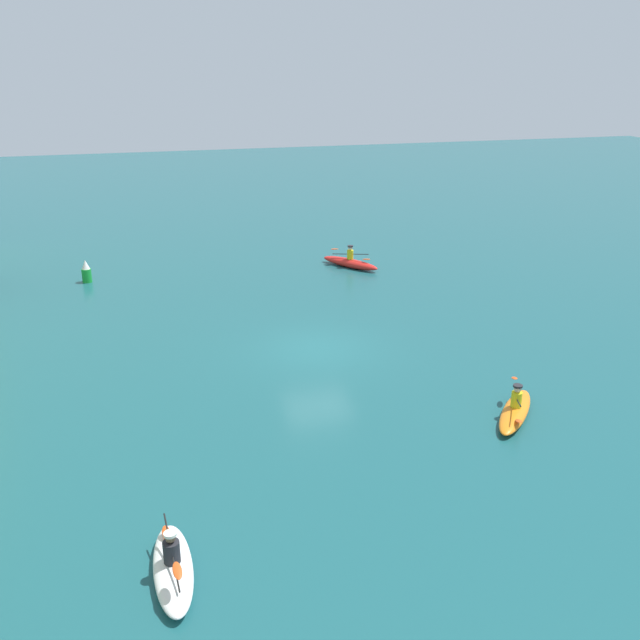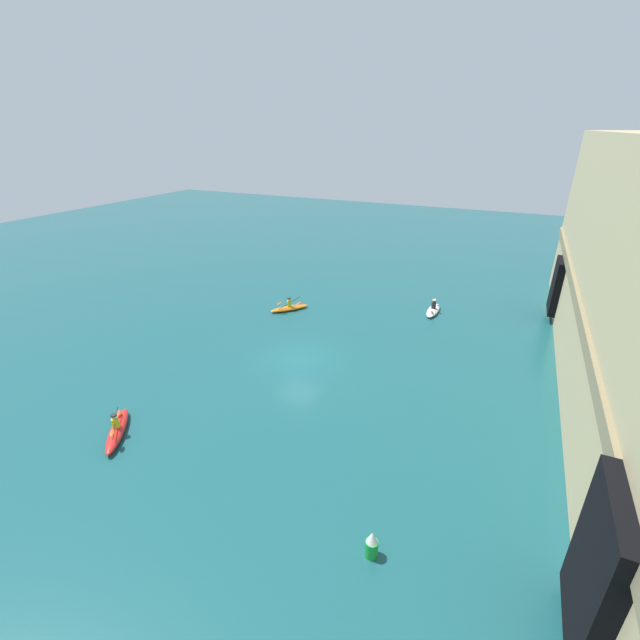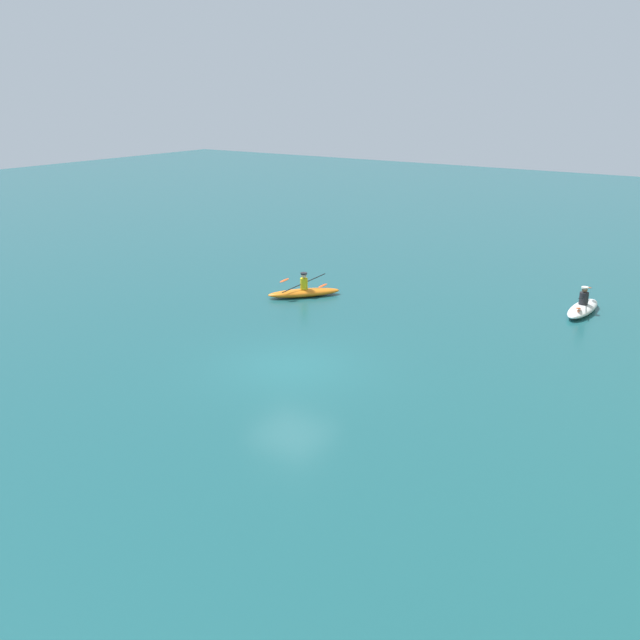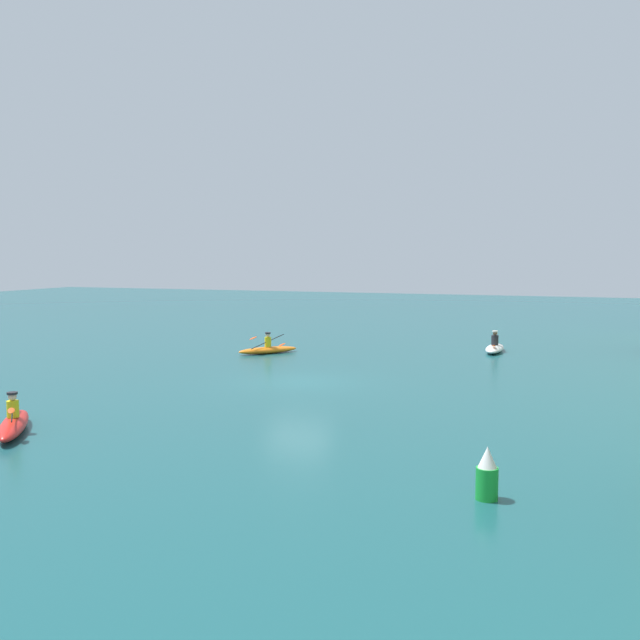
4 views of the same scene
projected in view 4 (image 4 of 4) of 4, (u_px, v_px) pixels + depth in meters
ground_plane at (298, 382)px, 27.24m from camera, size 120.00×120.00×0.00m
kayak_white at (495, 348)px, 35.41m from camera, size 2.95×0.86×1.07m
kayak_orange at (268, 349)px, 34.93m from camera, size 2.83×2.56×1.04m
kayak_red at (13, 424)px, 19.48m from camera, size 3.15×2.48×1.13m
marker_buoy at (487, 475)px, 14.20m from camera, size 0.45×0.45×1.08m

